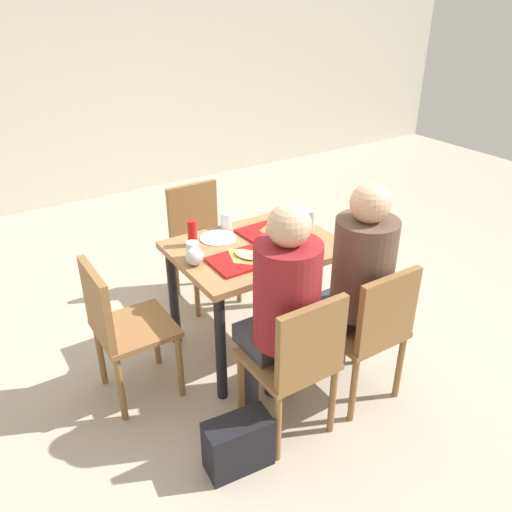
{
  "coord_description": "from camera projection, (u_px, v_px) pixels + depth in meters",
  "views": [
    {
      "loc": [
        -1.47,
        -2.29,
        2.09
      ],
      "look_at": [
        0.0,
        0.0,
        0.65
      ],
      "focal_mm": 36.25,
      "sensor_mm": 36.0,
      "label": 1
    }
  ],
  "objects": [
    {
      "name": "chair_near_right",
      "position": [
        371.0,
        326.0,
        2.71
      ],
      "size": [
        0.4,
        0.4,
        0.85
      ],
      "color": "olive",
      "rests_on": "ground_plane"
    },
    {
      "name": "main_table",
      "position": [
        256.0,
        262.0,
        3.1
      ],
      "size": [
        0.96,
        0.73,
        0.72
      ],
      "color": "#9E7247",
      "rests_on": "ground_plane"
    },
    {
      "name": "tray_red_near",
      "position": [
        243.0,
        260.0,
        2.87
      ],
      "size": [
        0.36,
        0.26,
        0.02
      ],
      "primitive_type": "cube",
      "rotation": [
        0.0,
        0.0,
        0.0
      ],
      "color": "#B21414",
      "rests_on": "main_table"
    },
    {
      "name": "handbag",
      "position": [
        238.0,
        444.0,
        2.47
      ],
      "size": [
        0.33,
        0.19,
        0.28
      ],
      "primitive_type": "cube",
      "rotation": [
        0.0,
        0.0,
        -0.09
      ],
      "color": "black",
      "rests_on": "ground_plane"
    },
    {
      "name": "person_in_brown_jacket",
      "position": [
        357.0,
        275.0,
        2.7
      ],
      "size": [
        0.32,
        0.42,
        1.26
      ],
      "color": "#383842",
      "rests_on": "ground_plane"
    },
    {
      "name": "pizza_slice_a",
      "position": [
        246.0,
        255.0,
        2.88
      ],
      "size": [
        0.19,
        0.25,
        0.02
      ],
      "color": "tan",
      "rests_on": "tray_red_near"
    },
    {
      "name": "chair_far_side",
      "position": [
        200.0,
        234.0,
        3.71
      ],
      "size": [
        0.4,
        0.4,
        0.85
      ],
      "color": "olive",
      "rests_on": "ground_plane"
    },
    {
      "name": "tray_red_far",
      "position": [
        269.0,
        231.0,
        3.21
      ],
      "size": [
        0.37,
        0.27,
        0.02
      ],
      "primitive_type": "cube",
      "rotation": [
        0.0,
        0.0,
        0.04
      ],
      "color": "#B21414",
      "rests_on": "main_table"
    },
    {
      "name": "paper_plate_near_edge",
      "position": [
        296.0,
        252.0,
        2.97
      ],
      "size": [
        0.22,
        0.22,
        0.01
      ],
      "primitive_type": "cylinder",
      "color": "white",
      "rests_on": "main_table"
    },
    {
      "name": "person_in_red",
      "position": [
        282.0,
        302.0,
        2.47
      ],
      "size": [
        0.32,
        0.42,
        1.26
      ],
      "color": "#383842",
      "rests_on": "ground_plane"
    },
    {
      "name": "soda_can",
      "position": [
        309.0,
        220.0,
        3.23
      ],
      "size": [
        0.07,
        0.07,
        0.12
      ],
      "primitive_type": "cylinder",
      "color": "#B7BCC6",
      "rests_on": "main_table"
    },
    {
      "name": "foil_bundle",
      "position": [
        195.0,
        256.0,
        2.82
      ],
      "size": [
        0.1,
        0.1,
        0.1
      ],
      "primitive_type": "sphere",
      "color": "silver",
      "rests_on": "main_table"
    },
    {
      "name": "chair_near_left",
      "position": [
        298.0,
        358.0,
        2.48
      ],
      "size": [
        0.4,
        0.4,
        0.85
      ],
      "color": "olive",
      "rests_on": "ground_plane"
    },
    {
      "name": "plastic_cup_c",
      "position": [
        193.0,
        250.0,
        2.88
      ],
      "size": [
        0.07,
        0.07,
        0.1
      ],
      "primitive_type": "cylinder",
      "color": "white",
      "rests_on": "main_table"
    },
    {
      "name": "ground_plane",
      "position": [
        256.0,
        345.0,
        3.39
      ],
      "size": [
        10.0,
        10.0,
        0.02
      ],
      "primitive_type": "cube",
      "color": "#B7A893"
    },
    {
      "name": "condiment_bottle",
      "position": [
        192.0,
        233.0,
        3.01
      ],
      "size": [
        0.06,
        0.06,
        0.16
      ],
      "primitive_type": "cylinder",
      "color": "red",
      "rests_on": "main_table"
    },
    {
      "name": "plastic_cup_b",
      "position": [
        290.0,
        257.0,
        2.81
      ],
      "size": [
        0.07,
        0.07,
        0.1
      ],
      "primitive_type": "cylinder",
      "color": "white",
      "rests_on": "main_table"
    },
    {
      "name": "paper_plate_center",
      "position": [
        218.0,
        238.0,
        3.13
      ],
      "size": [
        0.22,
        0.22,
        0.01
      ],
      "primitive_type": "cylinder",
      "color": "white",
      "rests_on": "main_table"
    },
    {
      "name": "pizza_slice_b",
      "position": [
        274.0,
        229.0,
        3.19
      ],
      "size": [
        0.23,
        0.26,
        0.02
      ],
      "color": "#C68C47",
      "rests_on": "tray_red_far"
    },
    {
      "name": "plastic_cup_a",
      "position": [
        226.0,
        220.0,
        3.24
      ],
      "size": [
        0.07,
        0.07,
        0.1
      ],
      "primitive_type": "cylinder",
      "color": "white",
      "rests_on": "main_table"
    },
    {
      "name": "back_wall",
      "position": [
        82.0,
        62.0,
        5.11
      ],
      "size": [
        10.0,
        0.1,
        2.8
      ],
      "primitive_type": "cube",
      "color": "beige",
      "rests_on": "ground_plane"
    },
    {
      "name": "chair_left_end",
      "position": [
        119.0,
        323.0,
        2.74
      ],
      "size": [
        0.4,
        0.4,
        0.85
      ],
      "color": "olive",
      "rests_on": "ground_plane"
    }
  ]
}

